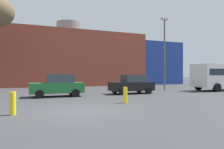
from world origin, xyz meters
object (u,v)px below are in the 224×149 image
object	(u,v)px
bollard_yellow_1	(125,95)
street_lamp	(165,49)
parked_car_3	(132,84)
parked_car_2	(58,85)
bollard_yellow_0	(13,103)
white_bus	(223,75)

from	to	relation	value
bollard_yellow_1	street_lamp	world-z (taller)	street_lamp
parked_car_3	street_lamp	bearing A→B (deg)	-156.13
parked_car_2	street_lamp	world-z (taller)	street_lamp
bollard_yellow_0	parked_car_2	bearing A→B (deg)	68.67
parked_car_2	bollard_yellow_1	size ratio (longest dim) A/B	4.19
white_bus	bollard_yellow_0	world-z (taller)	white_bus
parked_car_3	bollard_yellow_1	bearing A→B (deg)	59.02
bollard_yellow_1	bollard_yellow_0	bearing A→B (deg)	-165.76
bollard_yellow_0	bollard_yellow_1	world-z (taller)	bollard_yellow_0
parked_car_2	white_bus	bearing A→B (deg)	179.13
parked_car_3	bollard_yellow_1	size ratio (longest dim) A/B	4.06
parked_car_3	bollard_yellow_0	distance (m)	11.02
parked_car_3	white_bus	bearing A→B (deg)	178.60
parked_car_3	bollard_yellow_0	bearing A→B (deg)	36.44
bollard_yellow_1	parked_car_2	bearing A→B (deg)	122.83
parked_car_3	bollard_yellow_0	world-z (taller)	parked_car_3
parked_car_2	white_bus	size ratio (longest dim) A/B	0.58
parked_car_3	bollard_yellow_1	distance (m)	5.92
parked_car_2	bollard_yellow_0	distance (m)	7.03
white_bus	bollard_yellow_1	distance (m)	14.49
parked_car_3	bollard_yellow_1	world-z (taller)	parked_car_3
parked_car_2	bollard_yellow_0	size ratio (longest dim) A/B	4.09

